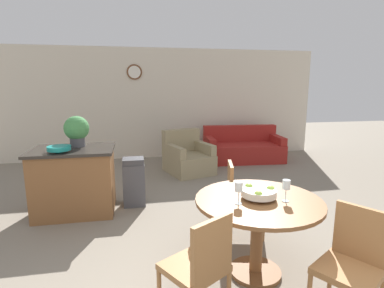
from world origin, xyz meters
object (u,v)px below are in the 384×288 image
(wine_glass_left, at_px, (239,188))
(kitchen_island, at_px, (75,181))
(dining_chair_near_left, at_px, (200,264))
(wine_glass_right, at_px, (286,186))
(dining_chair_far_side, at_px, (240,195))
(armchair, at_px, (188,158))
(dining_table, at_px, (258,216))
(couch, at_px, (243,149))
(trash_bin, at_px, (134,182))
(dining_chair_near_right, at_px, (352,260))
(potted_plant, at_px, (77,130))
(fruit_bowl, at_px, (259,192))
(teal_bowl, at_px, (59,148))

(wine_glass_left, bearing_deg, kitchen_island, 132.04)
(dining_chair_near_left, bearing_deg, wine_glass_right, -7.70)
(dining_chair_near_left, xyz_separation_m, wine_glass_right, (0.87, 0.39, 0.42))
(dining_chair_far_side, xyz_separation_m, armchair, (-0.15, 2.76, -0.20))
(dining_table, xyz_separation_m, couch, (1.47, 4.32, -0.31))
(wine_glass_left, bearing_deg, trash_bin, 114.12)
(dining_table, height_order, wine_glass_right, wine_glass_right)
(wine_glass_left, bearing_deg, wine_glass_right, -3.31)
(dining_chair_near_right, bearing_deg, wine_glass_right, -5.08)
(wine_glass_left, distance_m, potted_plant, 2.70)
(fruit_bowl, bearing_deg, wine_glass_left, -160.75)
(dining_chair_near_right, bearing_deg, dining_chair_far_side, -17.45)
(dining_chair_near_right, xyz_separation_m, wine_glass_left, (-0.71, 0.58, 0.42))
(fruit_bowl, relative_size, kitchen_island, 0.29)
(dining_chair_near_right, relative_size, teal_bowl, 2.98)
(dining_chair_near_right, relative_size, couch, 0.47)
(wine_glass_right, distance_m, potted_plant, 3.01)
(wine_glass_left, relative_size, couch, 0.11)
(dining_chair_far_side, bearing_deg, potted_plant, -106.96)
(dining_chair_far_side, bearing_deg, armchair, -163.52)
(kitchen_island, relative_size, trash_bin, 1.52)
(fruit_bowl, distance_m, potted_plant, 2.80)
(wine_glass_left, xyz_separation_m, potted_plant, (-1.69, 2.08, 0.26))
(dining_chair_near_right, xyz_separation_m, kitchen_island, (-2.46, 2.51, -0.02))
(dining_table, xyz_separation_m, teal_bowl, (-2.09, 1.66, 0.39))
(teal_bowl, height_order, couch, teal_bowl)
(wine_glass_right, bearing_deg, teal_bowl, 142.61)
(dining_chair_near_left, distance_m, teal_bowl, 2.63)
(armchair, bearing_deg, wine_glass_left, -110.44)
(dining_chair_near_left, height_order, wine_glass_left, wine_glass_left)
(dining_chair_near_left, xyz_separation_m, kitchen_island, (-1.31, 2.34, -0.02))
(wine_glass_right, relative_size, armchair, 0.18)
(dining_chair_near_right, relative_size, dining_chair_far_side, 1.00)
(teal_bowl, distance_m, trash_bin, 1.18)
(dining_table, distance_m, fruit_bowl, 0.24)
(dining_chair_far_side, distance_m, fruit_bowl, 0.89)
(armchair, bearing_deg, wine_glass_right, -103.62)
(dining_table, xyz_separation_m, armchair, (-0.03, 3.57, -0.30))
(fruit_bowl, xyz_separation_m, teal_bowl, (-2.09, 1.66, 0.16))
(wine_glass_left, xyz_separation_m, couch, (1.69, 4.40, -0.63))
(teal_bowl, bearing_deg, armchair, 42.89)
(teal_bowl, height_order, trash_bin, teal_bowl)
(couch, bearing_deg, dining_chair_far_side, -107.26)
(dining_chair_near_left, bearing_deg, trash_bin, 69.49)
(wine_glass_right, xyz_separation_m, teal_bowl, (-2.30, 1.76, 0.07))
(dining_chair_far_side, distance_m, wine_glass_right, 1.01)
(dining_chair_near_right, distance_m, dining_chair_far_side, 1.52)
(couch, bearing_deg, dining_chair_near_right, -97.32)
(dining_table, bearing_deg, teal_bowl, 141.60)
(potted_plant, bearing_deg, fruit_bowl, -46.24)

